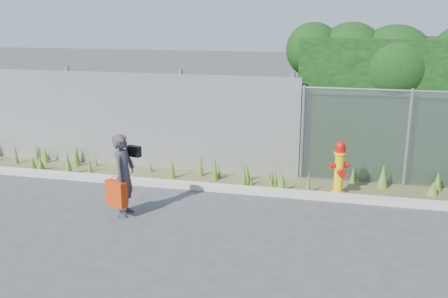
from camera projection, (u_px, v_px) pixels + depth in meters
name	position (u px, v px, depth m)	size (l,w,h in m)	color
ground	(222.00, 229.00, 8.38)	(80.00, 80.00, 0.00)	#3C3B3E
curb	(243.00, 190.00, 10.05)	(16.00, 0.22, 0.12)	#AEA59D
weed_strip	(212.00, 173.00, 10.80)	(16.00, 1.33, 0.55)	#4C462B
corrugated_fence	(117.00, 120.00, 11.63)	(8.50, 0.21, 2.30)	#A7AAAE
fire_hydrant	(339.00, 169.00, 9.81)	(0.38, 0.34, 1.12)	yellow
woman	(124.00, 175.00, 8.79)	(0.54, 0.36, 1.48)	#0D4B55
red_tote_bag	(116.00, 194.00, 8.75)	(0.42, 0.15, 0.55)	#B4320A
black_shoulder_bag	(134.00, 151.00, 8.87)	(0.26, 0.11, 0.19)	black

